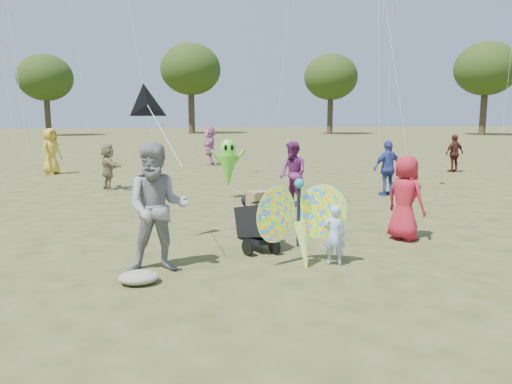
# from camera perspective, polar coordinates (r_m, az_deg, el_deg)

# --- Properties ---
(ground) EXTENTS (160.00, 160.00, 0.00)m
(ground) POSITION_cam_1_polar(r_m,az_deg,el_deg) (7.66, 3.63, -9.85)
(ground) COLOR #51592B
(ground) RESTS_ON ground
(child_girl) EXTENTS (0.42, 0.34, 1.00)m
(child_girl) POSITION_cam_1_polar(r_m,az_deg,el_deg) (8.28, 8.95, -4.91)
(child_girl) COLOR #A9BEEF
(child_girl) RESTS_ON ground
(adult_man) EXTENTS (1.03, 0.82, 2.03)m
(adult_man) POSITION_cam_1_polar(r_m,az_deg,el_deg) (7.90, -11.20, -1.80)
(adult_man) COLOR gray
(adult_man) RESTS_ON ground
(grey_bag) EXTENTS (0.59, 0.49, 0.19)m
(grey_bag) POSITION_cam_1_polar(r_m,az_deg,el_deg) (7.61, -13.24, -9.46)
(grey_bag) COLOR gray
(grey_bag) RESTS_ON ground
(crowd_a) EXTENTS (0.84, 0.97, 1.66)m
(crowd_a) POSITION_cam_1_polar(r_m,az_deg,el_deg) (10.17, 16.69, -0.67)
(crowd_a) COLOR #A91B2C
(crowd_a) RESTS_ON ground
(crowd_c) EXTENTS (1.03, 0.57, 1.67)m
(crowd_c) POSITION_cam_1_polar(r_m,az_deg,el_deg) (15.54, 14.85, 2.65)
(crowd_c) COLOR #354292
(crowd_c) RESTS_ON ground
(crowd_d) EXTENTS (0.97, 1.45, 1.50)m
(crowd_d) POSITION_cam_1_polar(r_m,az_deg,el_deg) (16.97, -16.56, 2.81)
(crowd_d) COLOR #927C5A
(crowd_d) RESTS_ON ground
(crowd_e) EXTENTS (0.89, 1.01, 1.73)m
(crowd_e) POSITION_cam_1_polar(r_m,az_deg,el_deg) (13.44, 4.22, 2.11)
(crowd_e) COLOR #6B2362
(crowd_e) RESTS_ON ground
(crowd_g) EXTENTS (1.02, 1.09, 1.88)m
(crowd_g) POSITION_cam_1_polar(r_m,az_deg,el_deg) (22.01, -22.37, 4.33)
(crowd_g) COLOR gold
(crowd_g) RESTS_ON ground
(crowd_h) EXTENTS (1.00, 0.60, 1.59)m
(crowd_h) POSITION_cam_1_polar(r_m,az_deg,el_deg) (22.65, 21.73, 4.12)
(crowd_h) COLOR #481E18
(crowd_h) RESTS_ON ground
(crowd_j) EXTENTS (0.73, 1.77, 1.86)m
(crowd_j) POSITION_cam_1_polar(r_m,az_deg,el_deg) (24.21, -5.31, 5.31)
(crowd_j) COLOR #C470AA
(crowd_j) RESTS_ON ground
(jogging_stroller) EXTENTS (0.78, 1.15, 1.09)m
(jogging_stroller) POSITION_cam_1_polar(r_m,az_deg,el_deg) (9.09, 0.09, -2.80)
(jogging_stroller) COLOR black
(jogging_stroller) RESTS_ON ground
(butterfly_kite) EXTENTS (1.74, 0.75, 1.63)m
(butterfly_kite) POSITION_cam_1_polar(r_m,az_deg,el_deg) (8.15, 5.10, -3.61)
(butterfly_kite) COLOR #F3264D
(butterfly_kite) RESTS_ON ground
(delta_kite_rig) EXTENTS (0.99, 1.91, 1.40)m
(delta_kite_rig) POSITION_cam_1_polar(r_m,az_deg,el_deg) (9.45, -12.30, 9.70)
(delta_kite_rig) COLOR black
(delta_kite_rig) RESTS_ON ground
(alien_kite) EXTENTS (1.12, 0.69, 1.74)m
(alien_kite) POSITION_cam_1_polar(r_m,az_deg,el_deg) (14.53, -3.20, 3.05)
(alien_kite) COLOR #62DF34
(alien_kite) RESTS_ON ground
(tree_line) EXTENTS (91.78, 33.60, 10.79)m
(tree_line) POSITION_cam_1_polar(r_m,az_deg,el_deg) (52.48, -4.91, 13.77)
(tree_line) COLOR #3A2D21
(tree_line) RESTS_ON ground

